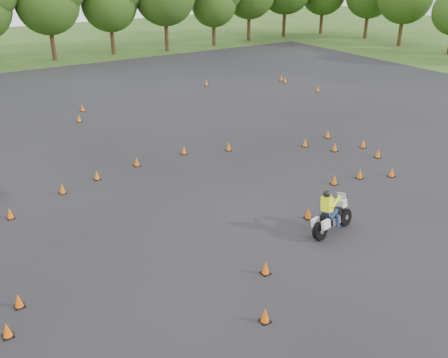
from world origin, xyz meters
name	(u,v)px	position (x,y,z in m)	size (l,w,h in m)	color
ground	(282,246)	(0.00, 0.00, 0.00)	(140.00, 140.00, 0.00)	#2D5119
asphalt_pad	(201,188)	(0.00, 6.00, 0.01)	(62.00, 62.00, 0.00)	black
treeline	(83,17)	(4.31, 34.76, 4.62)	(87.04, 32.51, 10.83)	#274413
traffic_cones	(183,178)	(-0.44, 6.91, 0.23)	(36.24, 32.64, 0.45)	#F05F0A
rider_yellow	(335,212)	(2.29, -0.28, 0.89)	(2.30, 0.71, 1.77)	#EFFC16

